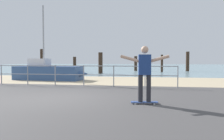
# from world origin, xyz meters

# --- Properties ---
(ground_plane) EXTENTS (24.00, 10.00, 0.04)m
(ground_plane) POSITION_xyz_m (0.00, -1.00, 0.00)
(ground_plane) COLOR #474444
(ground_plane) RESTS_ON ground
(beach_strip) EXTENTS (24.00, 6.00, 0.04)m
(beach_strip) POSITION_xyz_m (0.00, 7.00, 0.00)
(beach_strip) COLOR tan
(beach_strip) RESTS_ON ground
(sea_surface) EXTENTS (72.00, 50.00, 0.04)m
(sea_surface) POSITION_xyz_m (0.00, 35.00, 0.00)
(sea_surface) COLOR #75939E
(sea_surface) RESTS_ON ground
(railing_fence) EXTENTS (12.13, 0.05, 1.05)m
(railing_fence) POSITION_xyz_m (-1.79, 3.60, 0.69)
(railing_fence) COLOR gray
(railing_fence) RESTS_ON ground
(sailboat) EXTENTS (5.02, 1.72, 4.83)m
(sailboat) POSITION_xyz_m (-3.41, 6.58, 0.52)
(sailboat) COLOR #335184
(sailboat) RESTS_ON ground
(skateboard) EXTENTS (0.82, 0.31, 0.08)m
(skateboard) POSITION_xyz_m (2.84, -0.60, 0.07)
(skateboard) COLOR #334C8C
(skateboard) RESTS_ON ground
(skateboarder) EXTENTS (1.44, 0.29, 1.65)m
(skateboarder) POSITION_xyz_m (2.84, -0.60, 1.02)
(skateboarder) COLOR #26262B
(skateboarder) RESTS_ON skateboard
(groyne_post_0) EXTENTS (0.31, 0.31, 2.36)m
(groyne_post_0) POSITION_xyz_m (-7.55, 13.73, 1.18)
(groyne_post_0) COLOR #332319
(groyne_post_0) RESTS_ON ground
(groyne_post_1) EXTENTS (0.31, 0.31, 1.62)m
(groyne_post_1) POSITION_xyz_m (-4.63, 14.99, 0.81)
(groyne_post_1) COLOR #332319
(groyne_post_1) RESTS_ON ground
(groyne_post_2) EXTENTS (0.40, 0.40, 2.01)m
(groyne_post_2) POSITION_xyz_m (-1.71, 13.91, 1.01)
(groyne_post_2) COLOR #332319
(groyne_post_2) RESTS_ON ground
(groyne_post_3) EXTENTS (0.35, 0.35, 1.74)m
(groyne_post_3) POSITION_xyz_m (1.21, 19.90, 0.87)
(groyne_post_3) COLOR #332319
(groyne_post_3) RESTS_ON ground
(groyne_post_4) EXTENTS (0.24, 0.24, 1.85)m
(groyne_post_4) POSITION_xyz_m (4.13, 17.39, 0.93)
(groyne_post_4) COLOR #332319
(groyne_post_4) RESTS_ON ground
(groyne_post_5) EXTENTS (0.38, 0.38, 2.23)m
(groyne_post_5) POSITION_xyz_m (7.05, 19.59, 1.11)
(groyne_post_5) COLOR #332319
(groyne_post_5) RESTS_ON ground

